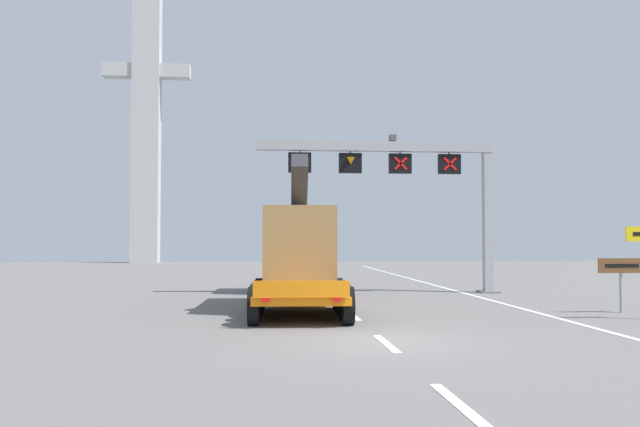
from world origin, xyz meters
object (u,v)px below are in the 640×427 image
Objects in this scene: bridge_pylon_distant at (147,104)px; overhead_lane_gantry at (406,171)px; tourist_info_sign_brown at (621,271)px; heavy_haul_truck_orange at (298,251)px.

overhead_lane_gantry is at bearing -65.17° from bridge_pylon_distant.
tourist_info_sign_brown is 0.06× the size of bridge_pylon_distant.
heavy_haul_truck_orange is at bearing -72.79° from bridge_pylon_distant.
tourist_info_sign_brown is (10.54, -5.16, -0.59)m from heavy_haul_truck_orange.
overhead_lane_gantry is 0.79× the size of heavy_haul_truck_orange.
overhead_lane_gantry is 10.88m from tourist_info_sign_brown.
bridge_pylon_distant is at bearing 107.21° from heavy_haul_truck_orange.
heavy_haul_truck_orange is 47.88m from bridge_pylon_distant.
overhead_lane_gantry reaches higher than tourist_info_sign_brown.
heavy_haul_truck_orange is 0.44× the size of bridge_pylon_distant.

